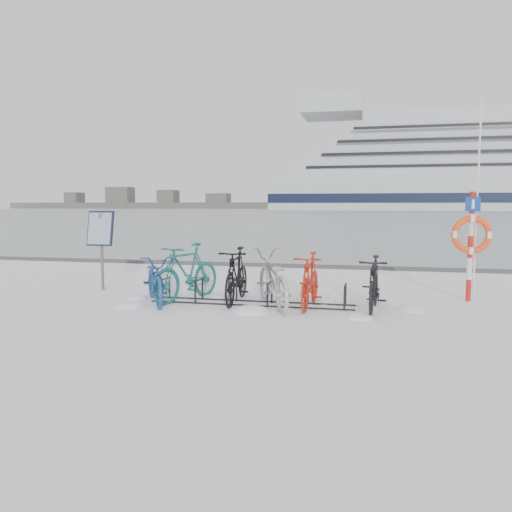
# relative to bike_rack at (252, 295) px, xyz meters

# --- Properties ---
(ground) EXTENTS (900.00, 900.00, 0.00)m
(ground) POSITION_rel_bike_rack_xyz_m (0.00, 0.00, -0.18)
(ground) COLOR white
(ground) RESTS_ON ground
(ice_sheet) EXTENTS (400.00, 298.00, 0.02)m
(ice_sheet) POSITION_rel_bike_rack_xyz_m (0.00, 155.00, -0.17)
(ice_sheet) COLOR #97A5AA
(ice_sheet) RESTS_ON ground
(quay_edge) EXTENTS (400.00, 0.25, 0.10)m
(quay_edge) POSITION_rel_bike_rack_xyz_m (0.00, 5.90, -0.13)
(quay_edge) COLOR #3F3F42
(quay_edge) RESTS_ON ground
(bike_rack) EXTENTS (4.00, 0.48, 0.46)m
(bike_rack) POSITION_rel_bike_rack_xyz_m (0.00, 0.00, 0.00)
(bike_rack) COLOR black
(bike_rack) RESTS_ON ground
(info_board) EXTENTS (0.61, 0.25, 1.80)m
(info_board) POSITION_rel_bike_rack_xyz_m (-3.69, 0.83, 1.12)
(info_board) COLOR #595B5E
(info_board) RESTS_ON ground
(lifebuoy_station) EXTENTS (0.77, 0.22, 3.99)m
(lifebuoy_station) POSITION_rel_bike_rack_xyz_m (4.20, 1.20, 1.16)
(lifebuoy_station) COLOR red
(lifebuoy_station) RESTS_ON ground
(cruise_ferry) EXTENTS (155.68, 29.32, 51.15)m
(cruise_ferry) POSITION_rel_bike_rack_xyz_m (42.60, 186.76, 13.75)
(cruise_ferry) COLOR silver
(cruise_ferry) RESTS_ON ground
(shoreline) EXTENTS (180.00, 12.00, 9.50)m
(shoreline) POSITION_rel_bike_rack_xyz_m (-122.02, 260.00, 2.61)
(shoreline) COLOR #4A4A4A
(shoreline) RESTS_ON ground
(bike_0) EXTENTS (1.56, 1.98, 1.00)m
(bike_0) POSITION_rel_bike_rack_xyz_m (-1.91, -0.23, 0.32)
(bike_0) COLOR navy
(bike_0) RESTS_ON ground
(bike_1) EXTENTS (1.20, 2.06, 1.20)m
(bike_1) POSITION_rel_bike_rack_xyz_m (-1.39, 0.16, 0.42)
(bike_1) COLOR #1A655F
(bike_1) RESTS_ON ground
(bike_2) EXTENTS (0.60, 1.89, 1.13)m
(bike_2) POSITION_rel_bike_rack_xyz_m (-0.35, 0.17, 0.38)
(bike_2) COLOR black
(bike_2) RESTS_ON ground
(bike_3) EXTENTS (1.58, 2.28, 1.13)m
(bike_3) POSITION_rel_bike_rack_xyz_m (0.42, -0.08, 0.39)
(bike_3) COLOR #A7AAB0
(bike_3) RESTS_ON ground
(bike_4) EXTENTS (0.59, 1.80, 1.07)m
(bike_4) POSITION_rel_bike_rack_xyz_m (1.14, 0.01, 0.35)
(bike_4) COLOR red
(bike_4) RESTS_ON ground
(bike_5) EXTENTS (0.63, 1.76, 1.04)m
(bike_5) POSITION_rel_bike_rack_xyz_m (2.32, -0.04, 0.34)
(bike_5) COLOR black
(bike_5) RESTS_ON ground
(snow_drifts) EXTENTS (5.88, 1.79, 0.24)m
(snow_drifts) POSITION_rel_bike_rack_xyz_m (0.03, -0.35, -0.18)
(snow_drifts) COLOR white
(snow_drifts) RESTS_ON ground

